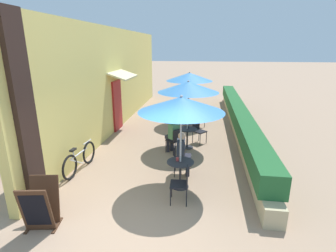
{
  "coord_description": "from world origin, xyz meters",
  "views": [
    {
      "loc": [
        1.29,
        -4.17,
        3.47
      ],
      "look_at": [
        0.15,
        3.84,
        1.0
      ],
      "focal_mm": 28.0,
      "sensor_mm": 36.0,
      "label": 1
    }
  ],
  "objects": [
    {
      "name": "planter_hedge",
      "position": [
        2.75,
        6.95,
        0.54
      ],
      "size": [
        0.6,
        13.1,
        1.01
      ],
      "color": "tan",
      "rests_on": "ground_plane"
    },
    {
      "name": "cafe_chair_near_right",
      "position": [
        0.64,
        2.49,
        0.52
      ],
      "size": [
        0.42,
        0.42,
        0.87
      ],
      "rotation": [
        0.0,
        0.0,
        11.05
      ],
      "color": "black",
      "rests_on": "ground_plane"
    },
    {
      "name": "patio_umbrella_near",
      "position": [
        0.75,
        1.82,
        2.17
      ],
      "size": [
        2.06,
        2.06,
        2.39
      ],
      "color": "#B7B7BC",
      "rests_on": "ground_plane"
    },
    {
      "name": "bicycle_leaning",
      "position": [
        -2.2,
        2.33,
        0.36
      ],
      "size": [
        0.17,
        1.75,
        0.79
      ],
      "rotation": [
        0.0,
        0.0,
        -0.06
      ],
      "color": "black",
      "rests_on": "ground_plane"
    },
    {
      "name": "patio_table_far",
      "position": [
        0.58,
        7.59,
        0.48
      ],
      "size": [
        0.68,
        0.68,
        0.71
      ],
      "color": "#28282D",
      "rests_on": "ground_plane"
    },
    {
      "name": "cafe_chair_mid_right",
      "position": [
        1.1,
        5.15,
        0.52
      ],
      "size": [
        0.56,
        0.56,
        0.87
      ],
      "rotation": [
        0.0,
        0.0,
        10.32
      ],
      "color": "black",
      "rests_on": "ground_plane"
    },
    {
      "name": "cafe_chair_far_back",
      "position": [
        1.13,
        7.18,
        0.52
      ],
      "size": [
        0.57,
        0.57,
        0.87
      ],
      "rotation": [
        0.0,
        0.0,
        8.67
      ],
      "color": "black",
      "rests_on": "ground_plane"
    },
    {
      "name": "coffee_cup_far",
      "position": [
        0.65,
        7.54,
        0.75
      ],
      "size": [
        0.07,
        0.07,
        0.09
      ],
      "color": "#232328",
      "rests_on": "patio_table_far"
    },
    {
      "name": "cafe_chair_far_left",
      "position": [
        0.66,
        8.27,
        0.52
      ],
      "size": [
        0.48,
        0.48,
        0.87
      ],
      "rotation": [
        0.0,
        0.0,
        4.48
      ],
      "color": "black",
      "rests_on": "ground_plane"
    },
    {
      "name": "seated_patron_near_right",
      "position": [
        0.75,
        2.5,
        0.69
      ],
      "size": [
        0.42,
        0.35,
        1.25
      ],
      "rotation": [
        0.0,
        0.0,
        11.05
      ],
      "color": "#23232D",
      "rests_on": "ground_plane"
    },
    {
      "name": "patio_umbrella_far",
      "position": [
        0.58,
        7.59,
        2.17
      ],
      "size": [
        2.06,
        2.06,
        2.39
      ],
      "color": "#B7B7BC",
      "rests_on": "ground_plane"
    },
    {
      "name": "coffee_cup_near",
      "position": [
        0.67,
        1.85,
        0.75
      ],
      "size": [
        0.07,
        0.07,
        0.09
      ],
      "color": "#B73D3D",
      "rests_on": "patio_table_near"
    },
    {
      "name": "ground_plane",
      "position": [
        0.0,
        0.0,
        0.0
      ],
      "size": [
        120.0,
        120.0,
        0.0
      ],
      "primitive_type": "plane",
      "color": "#9E7F66"
    },
    {
      "name": "cafe_chair_near_left",
      "position": [
        0.86,
        1.14,
        0.52
      ],
      "size": [
        0.42,
        0.42,
        0.87
      ],
      "rotation": [
        0.0,
        0.0,
        7.9
      ],
      "color": "black",
      "rests_on": "ground_plane"
    },
    {
      "name": "seated_patron_mid_left",
      "position": [
        0.28,
        4.06,
        0.69
      ],
      "size": [
        0.51,
        0.5,
        1.25
      ],
      "rotation": [
        0.0,
        0.0,
        7.18
      ],
      "color": "#23232D",
      "rests_on": "ground_plane"
    },
    {
      "name": "cafe_chair_mid_left",
      "position": [
        0.37,
        3.99,
        0.52
      ],
      "size": [
        0.56,
        0.56,
        0.87
      ],
      "rotation": [
        0.0,
        0.0,
        7.18
      ],
      "color": "black",
      "rests_on": "ground_plane"
    },
    {
      "name": "coffee_cup_mid",
      "position": [
        0.76,
        4.64,
        0.75
      ],
      "size": [
        0.07,
        0.07,
        0.09
      ],
      "color": "#232328",
      "rests_on": "patio_table_mid"
    },
    {
      "name": "patio_table_mid",
      "position": [
        0.73,
        4.57,
        0.48
      ],
      "size": [
        0.68,
        0.68,
        0.71
      ],
      "color": "#28282D",
      "rests_on": "ground_plane"
    },
    {
      "name": "patio_umbrella_mid",
      "position": [
        0.73,
        4.57,
        2.17
      ],
      "size": [
        2.06,
        2.06,
        2.39
      ],
      "color": "#B7B7BC",
      "rests_on": "ground_plane"
    },
    {
      "name": "cafe_chair_far_right",
      "position": [
        -0.05,
        7.32,
        0.52
      ],
      "size": [
        0.5,
        0.5,
        0.87
      ],
      "rotation": [
        0.0,
        0.0,
        6.58
      ],
      "color": "black",
      "rests_on": "ground_plane"
    },
    {
      "name": "patio_table_near",
      "position": [
        0.75,
        1.82,
        0.48
      ],
      "size": [
        0.68,
        0.68,
        0.71
      ],
      "color": "#28282D",
      "rests_on": "ground_plane"
    },
    {
      "name": "cafe_facade_wall",
      "position": [
        -2.54,
        6.92,
        2.09
      ],
      "size": [
        0.98,
        14.1,
        4.2
      ],
      "color": "#E0CC6B",
      "rests_on": "ground_plane"
    },
    {
      "name": "menu_board",
      "position": [
        -1.82,
        -0.11,
        0.49
      ],
      "size": [
        0.67,
        0.72,
        0.99
      ],
      "rotation": [
        0.0,
        0.0,
        0.17
      ],
      "color": "#422819",
      "rests_on": "ground_plane"
    }
  ]
}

